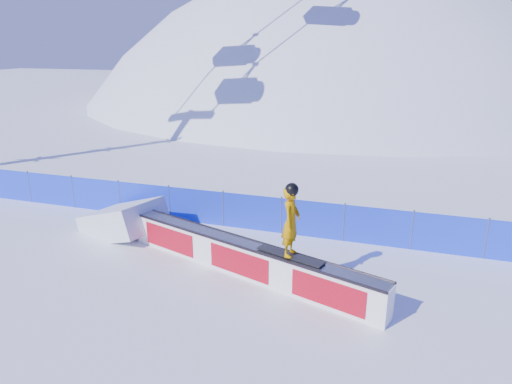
% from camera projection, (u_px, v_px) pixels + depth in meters
% --- Properties ---
extents(ground, '(160.00, 160.00, 0.00)m').
position_uv_depth(ground, '(122.00, 286.00, 11.63)').
color(ground, white).
rests_on(ground, ground).
extents(snow_hill, '(64.00, 64.00, 64.00)m').
position_uv_depth(snow_hill, '(333.00, 249.00, 55.27)').
color(snow_hill, white).
rests_on(snow_hill, ground).
extents(safety_fence, '(22.05, 0.05, 1.30)m').
position_uv_depth(safety_fence, '(196.00, 206.00, 15.51)').
color(safety_fence, '#1837EE').
rests_on(safety_fence, ground).
extents(rail_box, '(7.70, 2.97, 0.95)m').
position_uv_depth(rail_box, '(245.00, 259.00, 12.05)').
color(rail_box, white).
rests_on(rail_box, ground).
extents(snow_ramp, '(3.13, 2.47, 1.71)m').
position_uv_depth(snow_ramp, '(124.00, 232.00, 14.94)').
color(snow_ramp, white).
rests_on(snow_ramp, ground).
extents(snowboarder, '(1.80, 0.86, 1.86)m').
position_uv_depth(snowboarder, '(291.00, 221.00, 10.84)').
color(snowboarder, black).
rests_on(snowboarder, rail_box).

